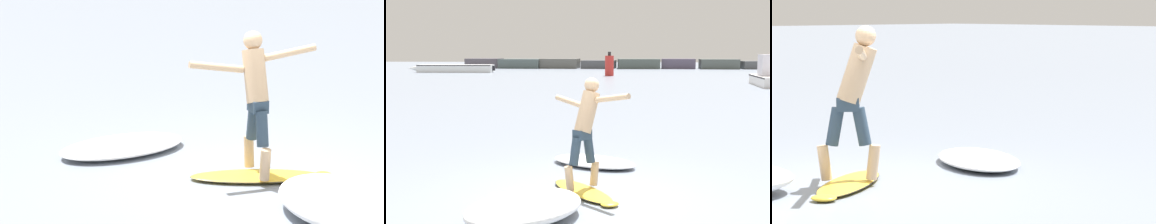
# 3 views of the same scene
# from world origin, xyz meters

# --- Properties ---
(ground_plane) EXTENTS (200.00, 200.00, 0.00)m
(ground_plane) POSITION_xyz_m (0.00, 0.00, 0.00)
(ground_plane) COLOR gray
(rock_jetty_breakwater) EXTENTS (51.34, 4.85, 1.27)m
(rock_jetty_breakwater) POSITION_xyz_m (2.69, 62.00, 0.58)
(rock_jetty_breakwater) COLOR #524C55
(rock_jetty_breakwater) RESTS_ON ground
(surfboard) EXTENTS (1.40, 1.76, 0.22)m
(surfboard) POSITION_xyz_m (-0.02, -0.03, 0.04)
(surfboard) COLOR yellow
(surfboard) RESTS_ON ground
(surfer) EXTENTS (1.33, 1.19, 1.81)m
(surfer) POSITION_xyz_m (0.02, 0.06, 1.15)
(surfer) COLOR tan
(surfer) RESTS_ON surfboard
(fishing_boat_near_jetty) EXTENTS (9.44, 2.74, 0.83)m
(fishing_boat_near_jetty) POSITION_xyz_m (-18.39, 47.35, 0.45)
(fishing_boat_near_jetty) COLOR white
(fishing_boat_near_jetty) RESTS_ON ground
(channel_marker_buoy) EXTENTS (0.81, 0.81, 2.22)m
(channel_marker_buoy) POSITION_xyz_m (-1.38, 41.16, 0.96)
(channel_marker_buoy) COLOR red
(channel_marker_buoy) RESTS_ON ground
(wave_foam_at_tail) EXTENTS (2.10, 1.75, 0.16)m
(wave_foam_at_tail) POSITION_xyz_m (-0.00, 2.14, 0.08)
(wave_foam_at_tail) COLOR white
(wave_foam_at_tail) RESTS_ON ground
(wave_foam_at_nose) EXTENTS (2.12, 2.31, 0.36)m
(wave_foam_at_nose) POSITION_xyz_m (-0.70, -1.47, 0.18)
(wave_foam_at_nose) COLOR white
(wave_foam_at_nose) RESTS_ON ground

